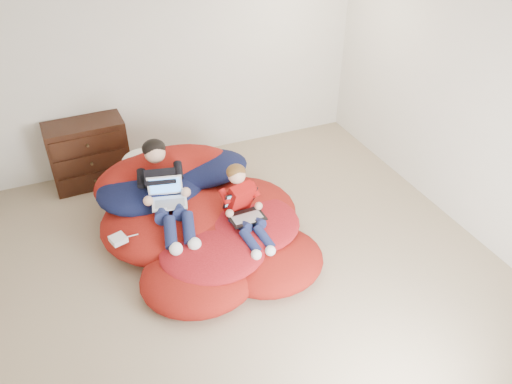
# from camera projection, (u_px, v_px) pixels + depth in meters

# --- Properties ---
(room_shell) EXTENTS (5.10, 5.10, 2.77)m
(room_shell) POSITION_uv_depth(u_px,v_px,m) (251.00, 247.00, 5.20)
(room_shell) COLOR tan
(room_shell) RESTS_ON ground
(dresser) EXTENTS (0.97, 0.56, 0.86)m
(dresser) POSITION_uv_depth(u_px,v_px,m) (89.00, 153.00, 6.35)
(dresser) COLOR black
(dresser) RESTS_ON ground
(beanbag_pile) EXTENTS (2.20, 2.40, 0.85)m
(beanbag_pile) POSITION_uv_depth(u_px,v_px,m) (199.00, 217.00, 5.53)
(beanbag_pile) COLOR maroon
(beanbag_pile) RESTS_ON ground
(cream_pillow) EXTENTS (0.46, 0.29, 0.29)m
(cream_pillow) POSITION_uv_depth(u_px,v_px,m) (141.00, 161.00, 5.84)
(cream_pillow) COLOR white
(cream_pillow) RESTS_ON beanbag_pile
(older_boy) EXTENTS (0.42, 1.25, 0.72)m
(older_boy) POSITION_uv_depth(u_px,v_px,m) (164.00, 187.00, 5.30)
(older_boy) COLOR black
(older_boy) RESTS_ON beanbag_pile
(younger_boy) EXTENTS (0.34, 0.87, 0.65)m
(younger_boy) POSITION_uv_depth(u_px,v_px,m) (244.00, 204.00, 5.15)
(younger_boy) COLOR #A8110E
(younger_boy) RESTS_ON beanbag_pile
(laptop_white) EXTENTS (0.41, 0.38, 0.27)m
(laptop_white) POSITION_uv_depth(u_px,v_px,m) (168.00, 195.00, 5.23)
(laptop_white) COLOR silver
(laptop_white) RESTS_ON older_boy
(laptop_black) EXTENTS (0.38, 0.38, 0.25)m
(laptop_black) POSITION_uv_depth(u_px,v_px,m) (244.00, 209.00, 5.18)
(laptop_black) COLOR black
(laptop_black) RESTS_ON younger_boy
(power_adapter) EXTENTS (0.19, 0.19, 0.06)m
(power_adapter) POSITION_uv_depth(u_px,v_px,m) (118.00, 239.00, 4.99)
(power_adapter) COLOR silver
(power_adapter) RESTS_ON beanbag_pile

